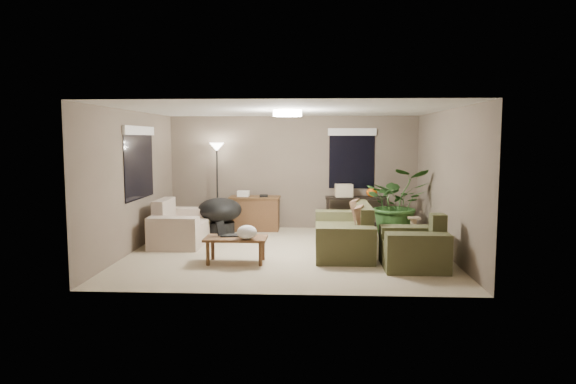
{
  "coord_description": "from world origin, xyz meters",
  "views": [
    {
      "loc": [
        0.46,
        -8.94,
        2.01
      ],
      "look_at": [
        0.0,
        0.2,
        1.05
      ],
      "focal_mm": 32.0,
      "sensor_mm": 36.0,
      "label": 1
    }
  ],
  "objects_px": {
    "console_table": "(355,211)",
    "papasan_chair": "(220,214)",
    "loveseat": "(180,228)",
    "armchair": "(415,249)",
    "desk": "(255,213)",
    "floor_lamp": "(217,157)",
    "coffee_table": "(236,241)",
    "main_sofa": "(345,235)",
    "cat_scratching_post": "(413,232)",
    "houseplant": "(397,211)"
  },
  "relations": [
    {
      "from": "floor_lamp",
      "to": "cat_scratching_post",
      "type": "bearing_deg",
      "value": -16.86
    },
    {
      "from": "main_sofa",
      "to": "cat_scratching_post",
      "type": "relative_size",
      "value": 4.4
    },
    {
      "from": "papasan_chair",
      "to": "armchair",
      "type": "bearing_deg",
      "value": -34.35
    },
    {
      "from": "armchair",
      "to": "desk",
      "type": "height_order",
      "value": "armchair"
    },
    {
      "from": "armchair",
      "to": "loveseat",
      "type": "bearing_deg",
      "value": 157.95
    },
    {
      "from": "cat_scratching_post",
      "to": "armchair",
      "type": "bearing_deg",
      "value": -100.29
    },
    {
      "from": "main_sofa",
      "to": "cat_scratching_post",
      "type": "distance_m",
      "value": 1.61
    },
    {
      "from": "loveseat",
      "to": "console_table",
      "type": "height_order",
      "value": "loveseat"
    },
    {
      "from": "coffee_table",
      "to": "papasan_chair",
      "type": "height_order",
      "value": "papasan_chair"
    },
    {
      "from": "coffee_table",
      "to": "main_sofa",
      "type": "bearing_deg",
      "value": 26.95
    },
    {
      "from": "armchair",
      "to": "desk",
      "type": "bearing_deg",
      "value": 132.47
    },
    {
      "from": "main_sofa",
      "to": "loveseat",
      "type": "xyz_separation_m",
      "value": [
        -3.12,
        0.57,
        0.0
      ]
    },
    {
      "from": "armchair",
      "to": "cat_scratching_post",
      "type": "xyz_separation_m",
      "value": [
        0.35,
        1.95,
        -0.08
      ]
    },
    {
      "from": "loveseat",
      "to": "papasan_chair",
      "type": "xyz_separation_m",
      "value": [
        0.64,
        0.71,
        0.17
      ]
    },
    {
      "from": "desk",
      "to": "console_table",
      "type": "relative_size",
      "value": 0.85
    },
    {
      "from": "desk",
      "to": "console_table",
      "type": "height_order",
      "value": "same"
    },
    {
      "from": "console_table",
      "to": "floor_lamp",
      "type": "relative_size",
      "value": 0.68
    },
    {
      "from": "desk",
      "to": "floor_lamp",
      "type": "bearing_deg",
      "value": 176.38
    },
    {
      "from": "main_sofa",
      "to": "houseplant",
      "type": "relative_size",
      "value": 1.54
    },
    {
      "from": "loveseat",
      "to": "cat_scratching_post",
      "type": "relative_size",
      "value": 3.2
    },
    {
      "from": "main_sofa",
      "to": "papasan_chair",
      "type": "distance_m",
      "value": 2.8
    },
    {
      "from": "console_table",
      "to": "houseplant",
      "type": "xyz_separation_m",
      "value": [
        0.78,
        -0.75,
        0.12
      ]
    },
    {
      "from": "main_sofa",
      "to": "console_table",
      "type": "bearing_deg",
      "value": 80.51
    },
    {
      "from": "houseplant",
      "to": "cat_scratching_post",
      "type": "bearing_deg",
      "value": -61.39
    },
    {
      "from": "floor_lamp",
      "to": "console_table",
      "type": "bearing_deg",
      "value": -0.28
    },
    {
      "from": "loveseat",
      "to": "cat_scratching_post",
      "type": "xyz_separation_m",
      "value": [
        4.49,
        0.27,
        -0.08
      ]
    },
    {
      "from": "armchair",
      "to": "houseplant",
      "type": "relative_size",
      "value": 0.7
    },
    {
      "from": "loveseat",
      "to": "armchair",
      "type": "distance_m",
      "value": 4.46
    },
    {
      "from": "main_sofa",
      "to": "armchair",
      "type": "height_order",
      "value": "same"
    },
    {
      "from": "console_table",
      "to": "floor_lamp",
      "type": "bearing_deg",
      "value": 179.72
    },
    {
      "from": "desk",
      "to": "coffee_table",
      "type": "bearing_deg",
      "value": -89.46
    },
    {
      "from": "main_sofa",
      "to": "floor_lamp",
      "type": "relative_size",
      "value": 1.15
    },
    {
      "from": "loveseat",
      "to": "console_table",
      "type": "relative_size",
      "value": 1.23
    },
    {
      "from": "papasan_chair",
      "to": "loveseat",
      "type": "bearing_deg",
      "value": -132.13
    },
    {
      "from": "armchair",
      "to": "console_table",
      "type": "relative_size",
      "value": 0.77
    },
    {
      "from": "main_sofa",
      "to": "armchair",
      "type": "bearing_deg",
      "value": -47.5
    },
    {
      "from": "loveseat",
      "to": "coffee_table",
      "type": "xyz_separation_m",
      "value": [
        1.31,
        -1.49,
        0.06
      ]
    },
    {
      "from": "loveseat",
      "to": "papasan_chair",
      "type": "distance_m",
      "value": 0.97
    },
    {
      "from": "console_table",
      "to": "cat_scratching_post",
      "type": "bearing_deg",
      "value": -49.74
    },
    {
      "from": "coffee_table",
      "to": "houseplant",
      "type": "distance_m",
      "value": 3.68
    },
    {
      "from": "main_sofa",
      "to": "papasan_chair",
      "type": "xyz_separation_m",
      "value": [
        -2.48,
        1.28,
        0.17
      ]
    },
    {
      "from": "main_sofa",
      "to": "cat_scratching_post",
      "type": "height_order",
      "value": "main_sofa"
    },
    {
      "from": "loveseat",
      "to": "desk",
      "type": "bearing_deg",
      "value": 48.37
    },
    {
      "from": "console_table",
      "to": "papasan_chair",
      "type": "xyz_separation_m",
      "value": [
        -2.82,
        -0.77,
        0.03
      ]
    },
    {
      "from": "armchair",
      "to": "desk",
      "type": "relative_size",
      "value": 0.91
    },
    {
      "from": "main_sofa",
      "to": "papasan_chair",
      "type": "bearing_deg",
      "value": 152.68
    },
    {
      "from": "houseplant",
      "to": "coffee_table",
      "type": "bearing_deg",
      "value": -142.89
    },
    {
      "from": "loveseat",
      "to": "houseplant",
      "type": "relative_size",
      "value": 1.12
    },
    {
      "from": "papasan_chair",
      "to": "houseplant",
      "type": "xyz_separation_m",
      "value": [
        3.6,
        0.02,
        0.09
      ]
    },
    {
      "from": "armchair",
      "to": "coffee_table",
      "type": "bearing_deg",
      "value": 176.26
    }
  ]
}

